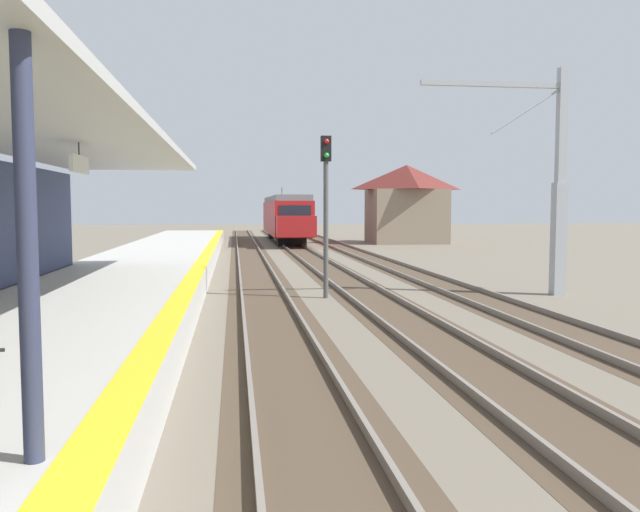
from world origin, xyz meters
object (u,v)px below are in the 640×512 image
approaching_train (286,216)px  rail_signal_post (326,199)px  distant_trackside_house (406,203)px  catenary_pylon_far_side (551,187)px

approaching_train → rail_signal_post: bearing=-92.4°
approaching_train → rail_signal_post: 34.26m
rail_signal_post → distant_trackside_house: bearing=70.3°
rail_signal_post → distant_trackside_house: size_ratio=0.79×
rail_signal_post → catenary_pylon_far_side: (7.51, -0.28, 0.41)m
catenary_pylon_far_side → distant_trackside_house: size_ratio=1.14×
approaching_train → distant_trackside_house: bearing=-18.4°
catenary_pylon_far_side → distant_trackside_house: bearing=83.4°
rail_signal_post → distant_trackside_house: 32.92m
distant_trackside_house → rail_signal_post: bearing=-109.7°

